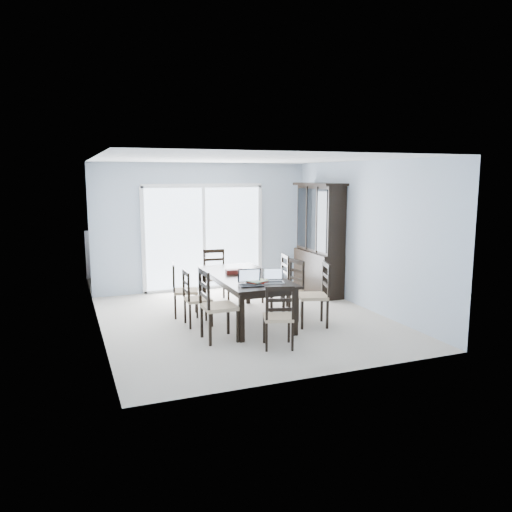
# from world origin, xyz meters

# --- Properties ---
(floor) EXTENTS (5.00, 5.00, 0.00)m
(floor) POSITION_xyz_m (0.00, 0.00, 0.00)
(floor) COLOR beige
(floor) RESTS_ON ground
(ceiling) EXTENTS (5.00, 5.00, 0.00)m
(ceiling) POSITION_xyz_m (0.00, 0.00, 2.60)
(ceiling) COLOR white
(ceiling) RESTS_ON back_wall
(back_wall) EXTENTS (4.50, 0.02, 2.60)m
(back_wall) POSITION_xyz_m (0.00, 2.50, 1.30)
(back_wall) COLOR #ACBBCD
(back_wall) RESTS_ON floor
(wall_left) EXTENTS (0.02, 5.00, 2.60)m
(wall_left) POSITION_xyz_m (-2.25, 0.00, 1.30)
(wall_left) COLOR #ACBBCD
(wall_left) RESTS_ON floor
(wall_right) EXTENTS (0.02, 5.00, 2.60)m
(wall_right) POSITION_xyz_m (2.25, 0.00, 1.30)
(wall_right) COLOR #ACBBCD
(wall_right) RESTS_ON floor
(balcony) EXTENTS (4.50, 2.00, 0.10)m
(balcony) POSITION_xyz_m (0.00, 3.50, -0.05)
(balcony) COLOR gray
(balcony) RESTS_ON ground
(railing) EXTENTS (4.50, 0.06, 1.10)m
(railing) POSITION_xyz_m (0.00, 4.50, 0.55)
(railing) COLOR #99999E
(railing) RESTS_ON balcony
(dining_table) EXTENTS (1.00, 2.20, 0.75)m
(dining_table) POSITION_xyz_m (0.00, 0.00, 0.67)
(dining_table) COLOR black
(dining_table) RESTS_ON floor
(china_hutch) EXTENTS (0.50, 1.38, 2.20)m
(china_hutch) POSITION_xyz_m (2.02, 1.25, 1.07)
(china_hutch) COLOR black
(china_hutch) RESTS_ON floor
(sliding_door) EXTENTS (2.52, 0.05, 2.18)m
(sliding_door) POSITION_xyz_m (0.00, 2.48, 1.09)
(sliding_door) COLOR silver
(sliding_door) RESTS_ON floor
(chair_left_near) EXTENTS (0.47, 0.46, 1.20)m
(chair_left_near) POSITION_xyz_m (-0.79, -0.80, 0.64)
(chair_left_near) COLOR black
(chair_left_near) RESTS_ON floor
(chair_left_mid) EXTENTS (0.40, 0.39, 1.02)m
(chair_left_mid) POSITION_xyz_m (-0.87, 0.02, 0.54)
(chair_left_mid) COLOR black
(chair_left_mid) RESTS_ON floor
(chair_left_far) EXTENTS (0.47, 0.46, 1.05)m
(chair_left_far) POSITION_xyz_m (-0.93, 0.62, 0.55)
(chair_left_far) COLOR black
(chair_left_far) RESTS_ON floor
(chair_right_near) EXTENTS (0.55, 0.54, 1.16)m
(chair_right_near) POSITION_xyz_m (0.98, -0.68, 0.61)
(chair_right_near) COLOR black
(chair_right_near) RESTS_ON floor
(chair_right_mid) EXTENTS (0.48, 0.47, 1.09)m
(chair_right_mid) POSITION_xyz_m (0.83, 0.00, 0.58)
(chair_right_mid) COLOR black
(chair_right_mid) RESTS_ON floor
(chair_right_far) EXTENTS (0.46, 0.45, 1.07)m
(chair_right_far) POSITION_xyz_m (0.93, 0.71, 0.57)
(chair_right_far) COLOR black
(chair_right_far) RESTS_ON floor
(chair_end_near) EXTENTS (0.49, 0.50, 1.03)m
(chair_end_near) POSITION_xyz_m (-0.05, -1.46, 0.55)
(chair_end_near) COLOR black
(chair_end_near) RESTS_ON floor
(chair_end_far) EXTENTS (0.45, 0.46, 1.11)m
(chair_end_far) POSITION_xyz_m (-0.07, 1.48, 0.59)
(chair_end_far) COLOR black
(chair_end_far) RESTS_ON floor
(laptop_dark) EXTENTS (0.37, 0.29, 0.23)m
(laptop_dark) POSITION_xyz_m (-0.19, -0.77, 0.81)
(laptop_dark) COLOR black
(laptop_dark) RESTS_ON dining_table
(laptop_silver) EXTENTS (0.35, 0.29, 0.21)m
(laptop_silver) POSITION_xyz_m (0.20, -0.70, 0.80)
(laptop_silver) COLOR #B0B0B3
(laptop_silver) RESTS_ON dining_table
(book_stack) EXTENTS (0.35, 0.32, 0.05)m
(book_stack) POSITION_xyz_m (-0.04, -0.65, 0.77)
(book_stack) COLOR maroon
(book_stack) RESTS_ON dining_table
(cell_phone) EXTENTS (0.11, 0.09, 0.01)m
(cell_phone) POSITION_xyz_m (-0.07, -0.86, 0.76)
(cell_phone) COLOR black
(cell_phone) RESTS_ON dining_table
(game_box) EXTENTS (0.30, 0.17, 0.07)m
(game_box) POSITION_xyz_m (-0.12, 0.18, 0.79)
(game_box) COLOR #4B0F10
(game_box) RESTS_ON dining_table
(hot_tub) EXTENTS (2.23, 2.08, 0.98)m
(hot_tub) POSITION_xyz_m (-0.69, 3.69, 0.49)
(hot_tub) COLOR maroon
(hot_tub) RESTS_ON balcony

